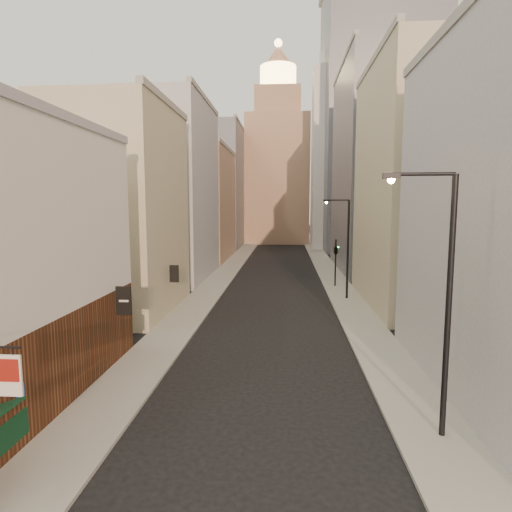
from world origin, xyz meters
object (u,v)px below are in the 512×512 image
Objects in this scene: clock_tower at (278,165)px; streetlamp_mid at (345,243)px; streetlamp_near at (442,291)px; traffic_light_right at (336,250)px; white_tower at (333,152)px.

clock_tower reaches higher than streetlamp_mid.
streetlamp_near reaches higher than traffic_light_right.
streetlamp_mid is (7.32, -60.66, -12.50)m from clock_tower.
streetlamp_mid is at bearing -94.52° from white_tower.
traffic_light_right is (-0.35, 29.06, -1.55)m from streetlamp_near.
streetlamp_near is at bearing -84.88° from clock_tower.
white_tower is at bearing 85.61° from streetlamp_mid.
streetlamp_mid is at bearing 88.66° from traffic_light_right.
clock_tower reaches higher than white_tower.
streetlamp_near is (7.51, -83.84, -12.14)m from clock_tower.
streetlamp_mid is 6.00m from traffic_light_right.
traffic_light_right is (-0.15, 5.88, -1.20)m from streetlamp_mid.
traffic_light_right is at bearing -95.38° from white_tower.
clock_tower reaches higher than streetlamp_near.
streetlamp_near is 29.10m from traffic_light_right.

